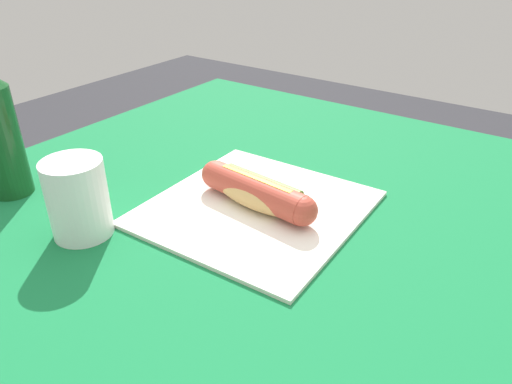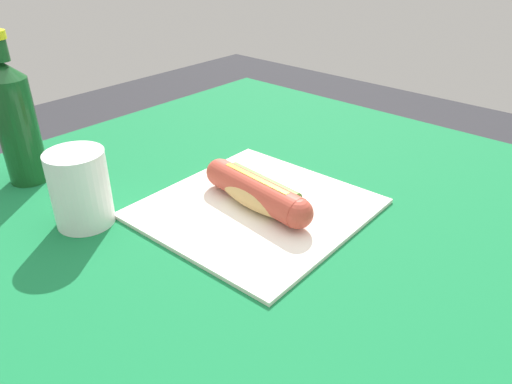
% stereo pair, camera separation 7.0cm
% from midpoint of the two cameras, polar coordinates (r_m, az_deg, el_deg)
% --- Properties ---
extents(dining_table, '(1.06, 0.94, 0.76)m').
position_cam_midpoint_polar(dining_table, '(0.79, 1.77, -10.63)').
color(dining_table, brown).
rests_on(dining_table, ground).
extents(paper_wrapper, '(0.30, 0.31, 0.01)m').
position_cam_midpoint_polar(paper_wrapper, '(0.71, -2.81, -1.99)').
color(paper_wrapper, silver).
rests_on(paper_wrapper, dining_table).
extents(hot_dog, '(0.21, 0.07, 0.05)m').
position_cam_midpoint_polar(hot_dog, '(0.70, -2.81, -0.06)').
color(hot_dog, tan).
rests_on(hot_dog, paper_wrapper).
extents(drinking_cup, '(0.08, 0.08, 0.11)m').
position_cam_midpoint_polar(drinking_cup, '(0.69, -23.10, -0.79)').
color(drinking_cup, white).
rests_on(drinking_cup, dining_table).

